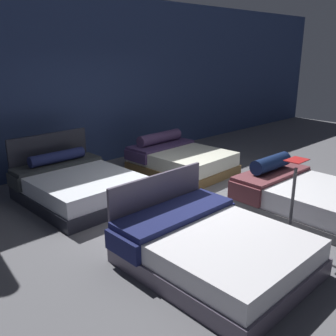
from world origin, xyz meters
TOP-DOWN VIEW (x-y plane):
  - ground_plane at (0.00, 0.00)m, footprint 18.00×18.00m
  - showroom_back_wall at (0.00, 3.21)m, footprint 18.00×0.06m
  - bed_0 at (-1.10, -1.29)m, footprint 1.72×2.00m
  - bed_1 at (1.16, -1.34)m, footprint 1.54×2.17m
  - bed_2 at (-1.18, 1.55)m, footprint 1.64×1.96m
  - bed_3 at (1.18, 1.50)m, footprint 1.59×1.99m
  - price_sign at (0.00, -1.65)m, footprint 0.28×0.24m

SIDE VIEW (x-z plane):
  - ground_plane at x=0.00m, z-range -0.02..0.00m
  - bed_0 at x=-1.10m, z-range -0.21..0.69m
  - bed_1 at x=1.16m, z-range -0.14..0.62m
  - bed_3 at x=1.18m, z-range -0.12..0.61m
  - bed_2 at x=-1.18m, z-range -0.24..0.76m
  - price_sign at x=0.00m, z-range -0.12..1.02m
  - showroom_back_wall at x=0.00m, z-range 0.00..3.50m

